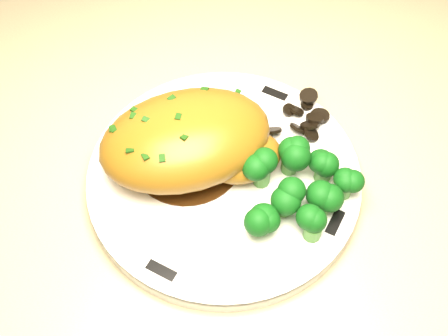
{
  "coord_description": "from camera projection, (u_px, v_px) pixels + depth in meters",
  "views": [
    {
      "loc": [
        0.26,
        1.3,
        1.46
      ],
      "look_at": [
        0.31,
        1.63,
        0.97
      ],
      "focal_mm": 45.0,
      "sensor_mm": 36.0,
      "label": 1
    }
  ],
  "objects": [
    {
      "name": "counter",
      "position": [
        196.0,
        304.0,
        1.02
      ],
      "size": [
        2.17,
        0.72,
        1.06
      ],
      "color": "brown",
      "rests_on": "ground"
    },
    {
      "name": "gravy_pool",
      "position": [
        187.0,
        159.0,
        0.61
      ],
      "size": [
        0.12,
        0.12,
        0.0
      ],
      "primitive_type": "cylinder",
      "color": "#341B09",
      "rests_on": "plate"
    },
    {
      "name": "chicken_breast",
      "position": [
        192.0,
        141.0,
        0.58
      ],
      "size": [
        0.2,
        0.15,
        0.07
      ],
      "rotation": [
        0.0,
        0.0,
        0.16
      ],
      "color": "#906018",
      "rests_on": "plate"
    },
    {
      "name": "mushroom_pile",
      "position": [
        283.0,
        125.0,
        0.63
      ],
      "size": [
        0.08,
        0.06,
        0.02
      ],
      "color": "black",
      "rests_on": "plate"
    },
    {
      "name": "rim_accent_2",
      "position": [
        161.0,
        271.0,
        0.54
      ],
      "size": [
        0.03,
        0.03,
        0.0
      ],
      "primitive_type": "cube",
      "rotation": [
        0.0,
        0.0,
        5.64
      ],
      "color": "black",
      "rests_on": "plate"
    },
    {
      "name": "rim_accent_0",
      "position": [
        275.0,
        94.0,
        0.66
      ],
      "size": [
        0.03,
        0.03,
        0.0
      ],
      "primitive_type": "cube",
      "rotation": [
        0.0,
        0.0,
        2.5
      ],
      "color": "black",
      "rests_on": "plate"
    },
    {
      "name": "rim_accent_1",
      "position": [
        125.0,
        128.0,
        0.63
      ],
      "size": [
        0.03,
        0.03,
        0.0
      ],
      "primitive_type": "cube",
      "rotation": [
        0.0,
        0.0,
        4.07
      ],
      "color": "black",
      "rests_on": "plate"
    },
    {
      "name": "broccoli_florets",
      "position": [
        301.0,
        189.0,
        0.56
      ],
      "size": [
        0.12,
        0.11,
        0.04
      ],
      "rotation": [
        0.0,
        0.0,
        -0.17
      ],
      "color": "#498638",
      "rests_on": "plate"
    },
    {
      "name": "plate",
      "position": [
        224.0,
        178.0,
        0.61
      ],
      "size": [
        0.35,
        0.35,
        0.02
      ],
      "primitive_type": "cylinder",
      "rotation": [
        0.0,
        0.0,
        -0.22
      ],
      "color": "white",
      "rests_on": "counter"
    },
    {
      "name": "rim_accent_3",
      "position": [
        335.0,
        222.0,
        0.56
      ],
      "size": [
        0.03,
        0.03,
        0.0
      ],
      "primitive_type": "cube",
      "rotation": [
        0.0,
        0.0,
        7.21
      ],
      "color": "black",
      "rests_on": "plate"
    }
  ]
}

